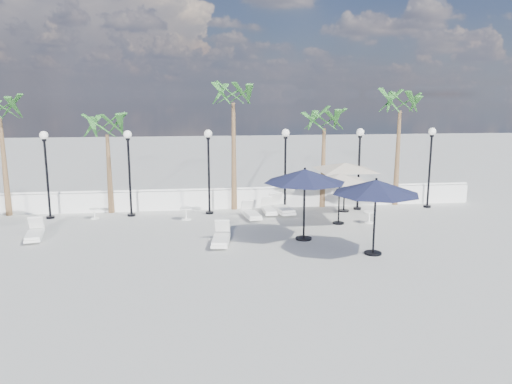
{
  "coord_description": "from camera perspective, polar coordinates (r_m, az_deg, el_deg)",
  "views": [
    {
      "loc": [
        -0.64,
        -15.82,
        5.38
      ],
      "look_at": [
        1.81,
        3.78,
        1.5
      ],
      "focal_mm": 35.0,
      "sensor_mm": 36.0,
      "label": 1
    }
  ],
  "objects": [
    {
      "name": "parasol_cream_sq_a",
      "position": [
        23.28,
        10.17,
        3.28
      ],
      "size": [
        5.01,
        5.01,
        2.46
      ],
      "color": "black",
      "rests_on": "ground"
    },
    {
      "name": "lounger_2",
      "position": [
        20.64,
        -23.99,
        -4.35
      ],
      "size": [
        0.87,
        1.82,
        0.65
      ],
      "rotation": [
        0.0,
        0.0,
        0.18
      ],
      "color": "white",
      "rests_on": "ground"
    },
    {
      "name": "lounger_6",
      "position": [
        22.96,
        2.85,
        -1.8
      ],
      "size": [
        1.08,
        2.11,
        0.76
      ],
      "rotation": [
        0.0,
        0.0,
        0.22
      ],
      "color": "white",
      "rests_on": "ground"
    },
    {
      "name": "lounger_4",
      "position": [
        18.31,
        -4.02,
        -5.25
      ],
      "size": [
        0.83,
        1.88,
        0.68
      ],
      "rotation": [
        0.0,
        0.0,
        -0.14
      ],
      "color": "white",
      "rests_on": "ground"
    },
    {
      "name": "lamppost_2",
      "position": [
        22.68,
        -14.33,
        3.46
      ],
      "size": [
        0.36,
        0.36,
        3.84
      ],
      "color": "black",
      "rests_on": "ground"
    },
    {
      "name": "palm_4",
      "position": [
        25.13,
        16.15,
        9.2
      ],
      "size": [
        2.6,
        2.6,
        5.7
      ],
      "color": "brown",
      "rests_on": "ground"
    },
    {
      "name": "lamppost_1",
      "position": [
        23.38,
        -22.88,
        3.15
      ],
      "size": [
        0.36,
        0.36,
        3.84
      ],
      "color": "black",
      "rests_on": "ground"
    },
    {
      "name": "parasol_cream_sq_b",
      "position": [
        20.99,
        9.57,
        2.03
      ],
      "size": [
        4.59,
        4.59,
        2.3
      ],
      "color": "black",
      "rests_on": "ground"
    },
    {
      "name": "palm_2",
      "position": [
        23.19,
        -2.61,
        10.45
      ],
      "size": [
        2.6,
        2.6,
        6.1
      ],
      "color": "brown",
      "rests_on": "ground"
    },
    {
      "name": "palm_3",
      "position": [
        23.96,
        7.81,
        7.59
      ],
      "size": [
        2.6,
        2.6,
        4.9
      ],
      "color": "brown",
      "rests_on": "ground"
    },
    {
      "name": "ground",
      "position": [
        16.72,
        -4.58,
        -7.69
      ],
      "size": [
        100.0,
        100.0,
        0.0
      ],
      "primitive_type": "plane",
      "color": "#A6A5A1",
      "rests_on": "ground"
    },
    {
      "name": "lamppost_3",
      "position": [
        22.51,
        -5.44,
        3.7
      ],
      "size": [
        0.36,
        0.36,
        3.84
      ],
      "color": "black",
      "rests_on": "ground"
    },
    {
      "name": "side_table_0",
      "position": [
        23.03,
        -17.97,
        -2.26
      ],
      "size": [
        0.46,
        0.46,
        0.45
      ],
      "color": "white",
      "rests_on": "ground"
    },
    {
      "name": "side_table_2",
      "position": [
        21.72,
        12.84,
        -2.68
      ],
      "size": [
        0.52,
        0.52,
        0.5
      ],
      "color": "white",
      "rests_on": "ground"
    },
    {
      "name": "lamppost_6",
      "position": [
        25.11,
        19.32,
        3.89
      ],
      "size": [
        0.36,
        0.36,
        3.84
      ],
      "color": "black",
      "rests_on": "ground"
    },
    {
      "name": "lamppost_5",
      "position": [
        23.77,
        11.72,
        3.91
      ],
      "size": [
        0.36,
        0.36,
        3.84
      ],
      "color": "black",
      "rests_on": "ground"
    },
    {
      "name": "lounger_5",
      "position": [
        22.88,
        1.47,
        -1.95
      ],
      "size": [
        0.56,
        1.65,
        0.62
      ],
      "rotation": [
        0.0,
        0.0,
        0.01
      ],
      "color": "white",
      "rests_on": "ground"
    },
    {
      "name": "parasol_navy_right",
      "position": [
        17.11,
        13.55,
        0.52
      ],
      "size": [
        2.95,
        2.95,
        2.65
      ],
      "color": "black",
      "rests_on": "ground"
    },
    {
      "name": "parasol_navy_mid",
      "position": [
        18.44,
        5.6,
        1.8
      ],
      "size": [
        3.06,
        3.06,
        2.74
      ],
      "color": "black",
      "rests_on": "ground"
    },
    {
      "name": "lamppost_4",
      "position": [
        22.88,
        3.37,
        3.85
      ],
      "size": [
        0.36,
        0.36,
        3.84
      ],
      "color": "black",
      "rests_on": "ground"
    },
    {
      "name": "palm_1",
      "position": [
        23.49,
        -16.67,
        6.69
      ],
      "size": [
        2.6,
        2.6,
        4.7
      ],
      "color": "brown",
      "rests_on": "ground"
    },
    {
      "name": "balustrade",
      "position": [
        23.84,
        -5.43,
        -0.83
      ],
      "size": [
        26.0,
        0.3,
        1.01
      ],
      "color": "white",
      "rests_on": "ground"
    },
    {
      "name": "lounger_3",
      "position": [
        22.01,
        -0.58,
        -2.45
      ],
      "size": [
        0.82,
        1.77,
        0.64
      ],
      "rotation": [
        0.0,
        0.0,
        0.16
      ],
      "color": "white",
      "rests_on": "ground"
    },
    {
      "name": "side_table_1",
      "position": [
        21.93,
        -7.99,
        -2.33
      ],
      "size": [
        0.54,
        0.54,
        0.53
      ],
      "color": "white",
      "rests_on": "ground"
    }
  ]
}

